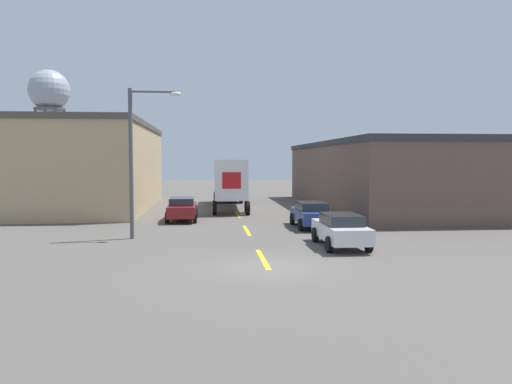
{
  "coord_description": "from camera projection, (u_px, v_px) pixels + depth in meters",
  "views": [
    {
      "loc": [
        -2.16,
        -17.83,
        3.89
      ],
      "look_at": [
        0.87,
        13.19,
        1.91
      ],
      "focal_mm": 35.0,
      "sensor_mm": 36.0,
      "label": 1
    }
  ],
  "objects": [
    {
      "name": "semi_truck",
      "position": [
        229.0,
        180.0,
        40.7
      ],
      "size": [
        2.85,
        12.98,
        3.93
      ],
      "rotation": [
        0.0,
        0.0,
        -0.02
      ],
      "color": "navy",
      "rests_on": "ground_plane"
    },
    {
      "name": "parked_car_right_mid",
      "position": [
        311.0,
        214.0,
        28.78
      ],
      "size": [
        1.93,
        4.45,
        1.49
      ],
      "color": "navy",
      "rests_on": "ground_plane"
    },
    {
      "name": "parked_car_left_far",
      "position": [
        182.0,
        208.0,
        32.13
      ],
      "size": [
        1.93,
        4.45,
        1.49
      ],
      "color": "maroon",
      "rests_on": "ground_plane"
    },
    {
      "name": "water_tower",
      "position": [
        49.0,
        92.0,
        70.97
      ],
      "size": [
        5.76,
        5.76,
        16.73
      ],
      "color": "#47474C",
      "rests_on": "ground_plane"
    },
    {
      "name": "street_lamp",
      "position": [
        138.0,
        151.0,
        24.53
      ],
      "size": [
        2.59,
        0.32,
        7.4
      ],
      "color": "#4C4C51",
      "rests_on": "ground_plane"
    },
    {
      "name": "parked_car_right_near",
      "position": [
        341.0,
        229.0,
        22.39
      ],
      "size": [
        1.93,
        4.45,
        1.49
      ],
      "color": "silver",
      "rests_on": "ground_plane"
    },
    {
      "name": "warehouse_left",
      "position": [
        99.0,
        166.0,
        40.56
      ],
      "size": [
        8.41,
        20.55,
        6.83
      ],
      "color": "tan",
      "rests_on": "ground_plane"
    },
    {
      "name": "warehouse_right",
      "position": [
        388.0,
        175.0,
        41.07
      ],
      "size": [
        11.89,
        25.75,
        5.38
      ],
      "color": "brown",
      "rests_on": "ground_plane"
    },
    {
      "name": "ground_plane",
      "position": [
        267.0,
        267.0,
        18.17
      ],
      "size": [
        160.0,
        160.0,
        0.0
      ],
      "primitive_type": "plane",
      "color": "#56514C"
    },
    {
      "name": "road_centerline",
      "position": [
        247.0,
        230.0,
        27.71
      ],
      "size": [
        0.2,
        20.19,
        0.01
      ],
      "color": "yellow",
      "rests_on": "ground_plane"
    }
  ]
}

